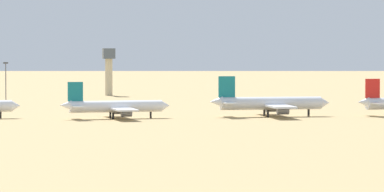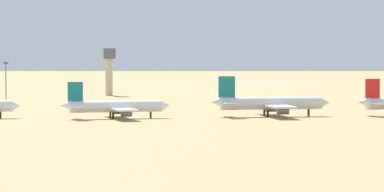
{
  "view_description": "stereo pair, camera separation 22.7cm",
  "coord_description": "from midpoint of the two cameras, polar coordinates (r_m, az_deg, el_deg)",
  "views": [
    {
      "loc": [
        -90.19,
        -333.23,
        21.58
      ],
      "look_at": [
        -19.78,
        19.92,
        6.0
      ],
      "focal_mm": 107.99,
      "sensor_mm": 36.0,
      "label": 1
    },
    {
      "loc": [
        -89.96,
        -333.27,
        21.58
      ],
      "look_at": [
        -19.78,
        19.92,
        6.0
      ],
      "focal_mm": 107.99,
      "sensor_mm": 36.0,
      "label": 2
    }
  ],
  "objects": [
    {
      "name": "parked_jet_teal_4",
      "position": [
        353.24,
        3.84,
        -0.37
      ],
      "size": [
        37.69,
        31.6,
        12.47
      ],
      "rotation": [
        0.0,
        0.0,
        -0.03
      ],
      "color": "silver",
      "rests_on": "ground"
    },
    {
      "name": "ridge_center",
      "position": [
        1489.11,
        0.86,
        3.32
      ],
      "size": [
        262.11,
        195.99,
        86.86
      ],
      "primitive_type": "pyramid",
      "rotation": [
        0.0,
        0.0,
        -0.15
      ],
      "color": "gray",
      "rests_on": "ground"
    },
    {
      "name": "light_pole_mid",
      "position": [
        427.37,
        -9.2,
        0.77
      ],
      "size": [
        1.8,
        0.5,
        15.7
      ],
      "color": "#59595E",
      "rests_on": "ground"
    },
    {
      "name": "parked_jet_teal_3",
      "position": [
        343.5,
        -3.85,
        -0.52
      ],
      "size": [
        33.51,
        28.24,
        11.07
      ],
      "rotation": [
        0.0,
        0.0,
        0.07
      ],
      "color": "white",
      "rests_on": "ground"
    },
    {
      "name": "ground",
      "position": [
        345.88,
        3.84,
        -1.11
      ],
      "size": [
        4000.0,
        4000.0,
        0.0
      ],
      "primitive_type": "plane",
      "color": "tan"
    },
    {
      "name": "control_tower",
      "position": [
        505.32,
        -4.14,
        1.44
      ],
      "size": [
        5.2,
        5.2,
        20.65
      ],
      "color": "#C6B793",
      "rests_on": "ground"
    }
  ]
}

